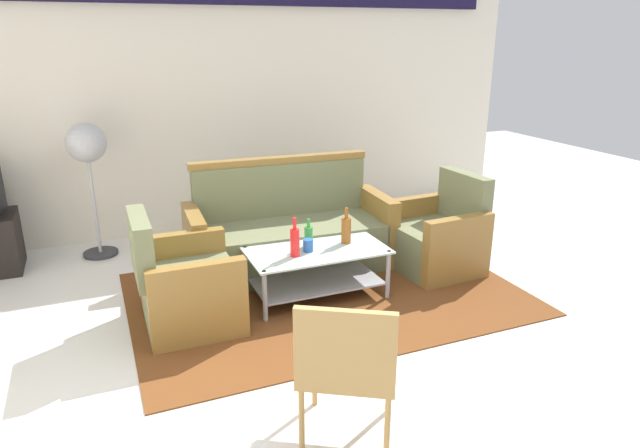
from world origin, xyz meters
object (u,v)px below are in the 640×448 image
bottle_red (295,242)px  bottle_green (309,236)px  armchair_right (437,239)px  bottle_brown (346,230)px  cup (308,245)px  couch (290,234)px  armchair_left (186,287)px  pedestal_fan (87,151)px  wicker_chair (347,361)px  coffee_table (316,265)px

bottle_red → bottle_green: (0.17, 0.15, -0.03)m
bottle_red → armchair_right: bearing=7.7°
bottle_red → bottle_brown: bearing=12.9°
armchair_right → cup: bearing=92.7°
couch → armchair_left: 1.26m
bottle_green → pedestal_fan: (-1.55, 1.56, 0.52)m
pedestal_fan → wicker_chair: size_ratio=1.51×
cup → bottle_brown: bearing=9.1°
bottle_brown → wicker_chair: size_ratio=0.35×
couch → bottle_brown: 0.70m
couch → armchair_right: couch is taller
armchair_right → cup: 1.31m
armchair_left → bottle_green: bearing=97.8°
armchair_left → bottle_green: armchair_left is taller
bottle_green → bottle_red: bearing=-138.3°
armchair_right → wicker_chair: armchair_right is taller
bottle_red → cup: size_ratio=3.08×
bottle_green → cup: bearing=-113.6°
armchair_right → bottle_green: armchair_right is taller
armchair_right → coffee_table: size_ratio=0.77×
pedestal_fan → bottle_green: bearing=-45.2°
bottle_brown → armchair_left: bearing=-176.2°
coffee_table → wicker_chair: 1.76m
bottle_green → armchair_left: bearing=-172.6°
armchair_left → wicker_chair: 1.71m
couch → armchair_right: size_ratio=2.15×
armchair_right → pedestal_fan: size_ratio=0.67×
armchair_left → cup: size_ratio=8.50×
bottle_red → wicker_chair: 1.62m
coffee_table → bottle_brown: 0.37m
armchair_right → bottle_green: bearing=88.3°
bottle_red → pedestal_fan: (-1.38, 1.71, 0.49)m
couch → wicker_chair: 2.38m
couch → bottle_red: (-0.21, -0.72, 0.21)m
couch → bottle_green: couch is taller
bottle_red → pedestal_fan: bearing=128.8°
couch → coffee_table: couch is taller
couch → coffee_table: 0.65m
armchair_left → bottle_red: (0.84, -0.02, 0.24)m
couch → wicker_chair: (-0.52, -2.32, 0.18)m
bottle_red → wicker_chair: wicker_chair is taller
armchair_left → bottle_green: 1.04m
armchair_right → wicker_chair: size_ratio=1.01×
coffee_table → bottle_red: bearing=-159.6°
bottle_green → bottle_brown: bottle_brown is taller
coffee_table → wicker_chair: size_ratio=1.31×
armchair_left → armchair_right: 2.26m
armchair_right → cup: size_ratio=8.50×
armchair_left → cup: (0.96, 0.03, 0.17)m
bottle_green → coffee_table: bearing=-66.0°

